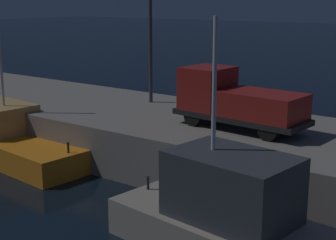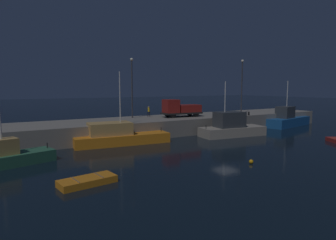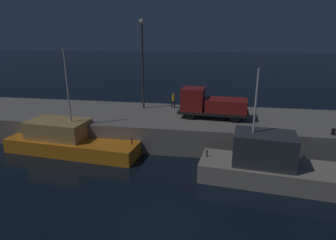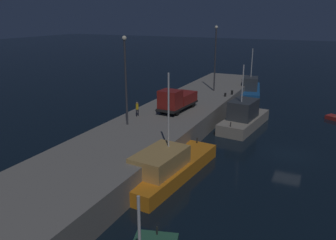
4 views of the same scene
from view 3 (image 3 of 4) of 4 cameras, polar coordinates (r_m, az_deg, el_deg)
name	(u,v)px [view 3 (image 3 of 4)]	position (r m, az deg, el deg)	size (l,w,h in m)	color
ground_plane	(158,228)	(15.39, -1.99, -21.09)	(320.00, 320.00, 0.00)	black
pier_quay	(186,127)	(26.52, 3.65, -1.44)	(58.58, 8.59, 2.29)	gray
fishing_boat_blue	(70,140)	(25.07, -19.33, -3.86)	(11.56, 4.58, 8.61)	orange
fishing_boat_orange	(268,164)	(19.97, 19.70, -8.48)	(9.65, 4.23, 7.55)	gray
lamp_post_west	(142,58)	(28.02, -5.22, 12.37)	(0.44, 0.44, 8.64)	#38383D
utility_truck	(210,104)	(25.31, 8.60, 3.22)	(6.30, 2.65, 2.66)	black
dockworker	(173,99)	(28.60, 1.09, 4.20)	(0.42, 0.32, 1.58)	black
bollard_central	(333,132)	(24.39, 30.59, -2.08)	(0.28, 0.28, 0.47)	black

